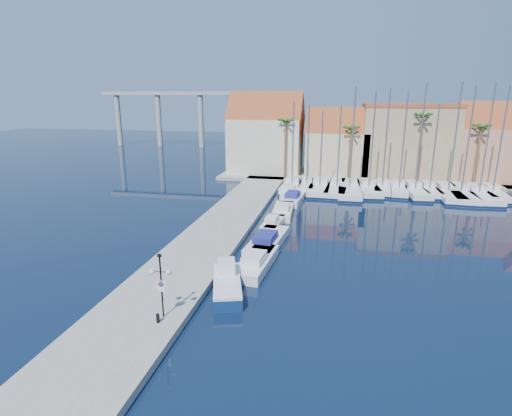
% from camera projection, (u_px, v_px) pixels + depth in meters
% --- Properties ---
extents(ground, '(260.00, 260.00, 0.00)m').
position_uv_depth(ground, '(290.00, 324.00, 23.72)').
color(ground, black).
rests_on(ground, ground).
extents(quay_west, '(6.00, 77.00, 0.50)m').
position_uv_depth(quay_west, '(213.00, 235.00, 38.14)').
color(quay_west, gray).
rests_on(quay_west, ground).
extents(shore_north, '(54.00, 16.00, 0.50)m').
position_uv_depth(shore_north, '(384.00, 176.00, 66.97)').
color(shore_north, gray).
rests_on(shore_north, ground).
extents(lamp_post, '(1.34, 0.48, 3.97)m').
position_uv_depth(lamp_post, '(161.00, 276.00, 22.88)').
color(lamp_post, black).
rests_on(lamp_post, quay_west).
extents(bollard, '(0.21, 0.21, 0.52)m').
position_uv_depth(bollard, '(158.00, 318.00, 22.92)').
color(bollard, black).
rests_on(bollard, quay_west).
extents(fishing_boat, '(3.35, 5.79, 1.92)m').
position_uv_depth(fishing_boat, '(227.00, 283.00, 27.53)').
color(fishing_boat, navy).
rests_on(fishing_boat, ground).
extents(motorboat_west_0, '(2.65, 6.77, 1.40)m').
position_uv_depth(motorboat_west_0, '(256.00, 262.00, 31.34)').
color(motorboat_west_0, white).
rests_on(motorboat_west_0, ground).
extents(motorboat_west_1, '(3.09, 7.68, 1.40)m').
position_uv_depth(motorboat_west_1, '(267.00, 241.00, 35.98)').
color(motorboat_west_1, white).
rests_on(motorboat_west_1, ground).
extents(motorboat_west_2, '(1.95, 5.15, 1.40)m').
position_uv_depth(motorboat_west_2, '(273.00, 223.00, 40.93)').
color(motorboat_west_2, white).
rests_on(motorboat_west_2, ground).
extents(motorboat_west_3, '(2.45, 6.67, 1.40)m').
position_uv_depth(motorboat_west_3, '(283.00, 211.00, 45.57)').
color(motorboat_west_3, white).
rests_on(motorboat_west_3, ground).
extents(motorboat_west_4, '(2.85, 7.25, 1.40)m').
position_uv_depth(motorboat_west_4, '(293.00, 198.00, 51.42)').
color(motorboat_west_4, white).
rests_on(motorboat_west_4, ground).
extents(motorboat_west_5, '(2.17, 6.10, 1.40)m').
position_uv_depth(motorboat_west_5, '(290.00, 191.00, 54.88)').
color(motorboat_west_5, white).
rests_on(motorboat_west_5, ground).
extents(motorboat_west_6, '(3.03, 7.46, 1.40)m').
position_uv_depth(motorboat_west_6, '(297.00, 182.00, 60.97)').
color(motorboat_west_6, white).
rests_on(motorboat_west_6, ground).
extents(sailboat_0, '(2.93, 9.80, 12.43)m').
position_uv_depth(sailboat_0, '(293.00, 185.00, 58.27)').
color(sailboat_0, white).
rests_on(sailboat_0, ground).
extents(sailboat_1, '(2.31, 8.17, 11.95)m').
position_uv_depth(sailboat_1, '(307.00, 185.00, 58.37)').
color(sailboat_1, white).
rests_on(sailboat_1, ground).
extents(sailboat_2, '(3.18, 11.14, 11.16)m').
position_uv_depth(sailboat_2, '(320.00, 187.00, 57.42)').
color(sailboat_2, white).
rests_on(sailboat_2, ground).
extents(sailboat_3, '(3.63, 10.92, 11.86)m').
position_uv_depth(sailboat_3, '(337.00, 188.00, 56.65)').
color(sailboat_3, white).
rests_on(sailboat_3, ground).
extents(sailboat_4, '(3.15, 11.80, 14.34)m').
position_uv_depth(sailboat_4, '(349.00, 189.00, 55.99)').
color(sailboat_4, white).
rests_on(sailboat_4, ground).
extents(sailboat_5, '(3.54, 10.41, 13.73)m').
position_uv_depth(sailboat_5, '(368.00, 188.00, 56.50)').
color(sailboat_5, white).
rests_on(sailboat_5, ground).
extents(sailboat_6, '(2.84, 8.44, 14.19)m').
position_uv_depth(sailboat_6, '(382.00, 187.00, 56.66)').
color(sailboat_6, white).
rests_on(sailboat_6, ground).
extents(sailboat_7, '(2.86, 8.30, 13.72)m').
position_uv_depth(sailboat_7, '(399.00, 189.00, 55.83)').
color(sailboat_7, white).
rests_on(sailboat_7, ground).
extents(sailboat_8, '(3.37, 10.00, 14.78)m').
position_uv_depth(sailboat_8, '(414.00, 190.00, 55.20)').
color(sailboat_8, white).
rests_on(sailboat_8, ground).
extents(sailboat_9, '(2.68, 8.37, 12.25)m').
position_uv_depth(sailboat_9, '(429.00, 190.00, 55.42)').
color(sailboat_9, white).
rests_on(sailboat_9, ground).
extents(sailboat_10, '(2.93, 10.97, 14.87)m').
position_uv_depth(sailboat_10, '(447.00, 192.00, 54.00)').
color(sailboat_10, white).
rests_on(sailboat_10, ground).
extents(sailboat_11, '(3.69, 11.39, 14.46)m').
position_uv_depth(sailboat_11, '(460.00, 193.00, 53.64)').
color(sailboat_11, white).
rests_on(sailboat_11, ground).
extents(sailboat_12, '(3.52, 11.16, 14.73)m').
position_uv_depth(sailboat_12, '(477.00, 194.00, 53.23)').
color(sailboat_12, white).
rests_on(sailboat_12, ground).
extents(sailboat_13, '(2.75, 9.01, 14.38)m').
position_uv_depth(sailboat_13, '(491.00, 192.00, 53.71)').
color(sailboat_13, white).
rests_on(sailboat_13, ground).
extents(building_0, '(12.30, 9.00, 13.50)m').
position_uv_depth(building_0, '(266.00, 136.00, 68.25)').
color(building_0, beige).
rests_on(building_0, shore_north).
extents(building_1, '(10.30, 8.00, 11.00)m').
position_uv_depth(building_1, '(337.00, 145.00, 66.23)').
color(building_1, '#C6B58B').
rests_on(building_1, shore_north).
extents(building_2, '(14.20, 10.20, 11.50)m').
position_uv_depth(building_2, '(407.00, 140.00, 64.77)').
color(building_2, tan).
rests_on(building_2, shore_north).
extents(building_3, '(10.30, 8.00, 12.00)m').
position_uv_depth(building_3, '(489.00, 145.00, 61.58)').
color(building_3, tan).
rests_on(building_3, shore_north).
extents(palm_0, '(2.60, 2.60, 10.15)m').
position_uv_depth(palm_0, '(286.00, 123.00, 62.07)').
color(palm_0, brown).
rests_on(palm_0, shore_north).
extents(palm_1, '(2.60, 2.60, 9.15)m').
position_uv_depth(palm_1, '(351.00, 131.00, 60.37)').
color(palm_1, brown).
rests_on(palm_1, shore_north).
extents(palm_2, '(2.60, 2.60, 11.15)m').
position_uv_depth(palm_2, '(423.00, 118.00, 57.90)').
color(palm_2, brown).
rests_on(palm_2, shore_north).
extents(palm_3, '(2.60, 2.60, 9.65)m').
position_uv_depth(palm_3, '(481.00, 129.00, 56.72)').
color(palm_3, brown).
rests_on(palm_3, shore_north).
extents(viaduct, '(48.00, 2.20, 14.45)m').
position_uv_depth(viaduct, '(182.00, 108.00, 105.96)').
color(viaduct, '#9E9E99').
rests_on(viaduct, ground).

